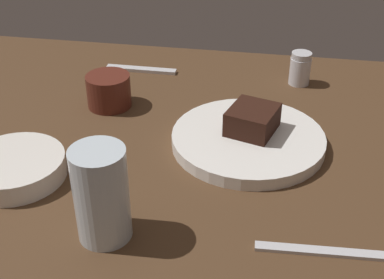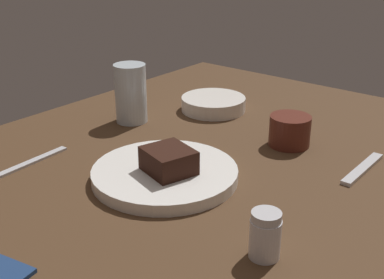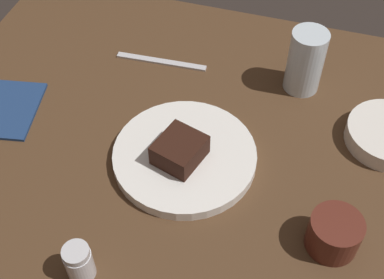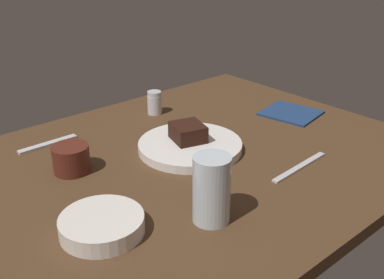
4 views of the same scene
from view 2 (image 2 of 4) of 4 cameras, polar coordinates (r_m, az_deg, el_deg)
dining_table at (r=95.20cm, az=-1.01°, el=-2.97°), size 120.00×84.00×3.00cm
dessert_plate at (r=86.64cm, az=-3.08°, el=-3.89°), size 25.03×25.03×2.06cm
chocolate_cake_slice at (r=84.21cm, az=-2.66°, el=-2.38°), size 9.15×9.64×4.08cm
salt_shaker at (r=67.02cm, az=8.26°, el=-10.63°), size 4.16×4.16×6.63cm
water_glass at (r=111.45cm, az=-6.94°, el=5.19°), size 6.96×6.96×12.92cm
side_bowl at (r=119.08cm, az=2.43°, el=4.05°), size 15.04×15.04×3.23cm
coffee_cup at (r=101.02cm, az=10.98°, el=0.98°), size 8.10×8.10×6.08cm
dessert_spoon at (r=94.83cm, az=18.71°, el=-3.14°), size 15.00×1.83×0.70cm
butter_knife at (r=96.28cm, az=-18.45°, el=-2.77°), size 19.05×2.49×0.50cm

